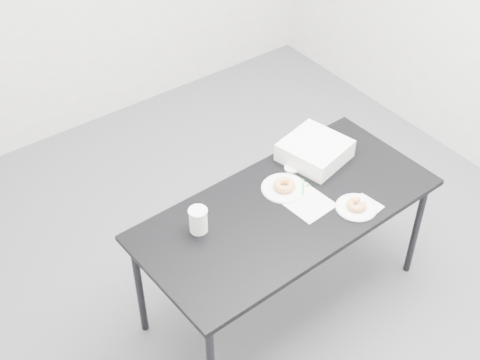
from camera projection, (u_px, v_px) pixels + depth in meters
floor at (240, 289)px, 3.86m from camera, size 4.00×4.00×0.00m
table at (287, 215)px, 3.38m from camera, size 1.59×0.79×0.71m
scorecard at (305, 201)px, 3.37m from camera, size 0.23×0.28×0.00m
logo_patch at (305, 185)px, 3.46m from camera, size 0.05×0.05×0.00m
pen at (303, 187)px, 3.45m from camera, size 0.09×0.10×0.01m
napkin at (365, 207)px, 3.34m from camera, size 0.16×0.16×0.00m
plate_near at (356, 207)px, 3.33m from camera, size 0.21×0.21×0.01m
donut_near at (357, 205)px, 3.32m from camera, size 0.10×0.10×0.03m
plate_far at (284, 188)px, 3.44m from camera, size 0.24×0.24×0.01m
donut_far at (284, 185)px, 3.43m from camera, size 0.14×0.14×0.04m
coffee_cup at (198, 220)px, 3.18m from camera, size 0.09×0.09×0.13m
cup_lid at (292, 168)px, 3.56m from camera, size 0.08×0.08×0.01m
bakery_box at (315, 150)px, 3.60m from camera, size 0.38×0.38×0.10m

